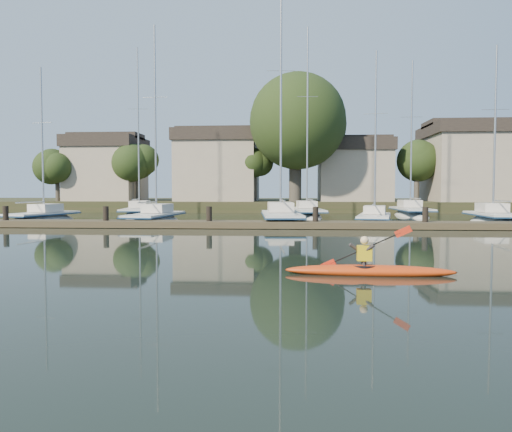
# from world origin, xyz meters

# --- Properties ---
(ground) EXTENTS (160.00, 160.00, 0.00)m
(ground) POSITION_xyz_m (0.00, 0.00, 0.00)
(ground) COLOR black
(ground) RESTS_ON ground
(kayak) EXTENTS (4.28, 0.97, 1.36)m
(kayak) POSITION_xyz_m (3.62, -1.32, 0.17)
(kayak) COLOR #CC3F0F
(kayak) RESTS_ON ground
(dock) EXTENTS (34.00, 2.00, 1.80)m
(dock) POSITION_xyz_m (0.00, 14.00, 0.20)
(dock) COLOR #4D422C
(dock) RESTS_ON ground
(sailboat_0) EXTENTS (3.25, 7.61, 11.70)m
(sailboat_0) POSITION_xyz_m (-15.29, 18.79, -0.19)
(sailboat_0) COLOR silver
(sailboat_0) RESTS_ON ground
(sailboat_1) EXTENTS (2.73, 8.74, 14.08)m
(sailboat_1) POSITION_xyz_m (-7.22, 17.95, -0.19)
(sailboat_1) COLOR silver
(sailboat_1) RESTS_ON ground
(sailboat_2) EXTENTS (3.18, 10.22, 16.66)m
(sailboat_2) POSITION_xyz_m (0.99, 17.82, -0.21)
(sailboat_2) COLOR silver
(sailboat_2) RESTS_ON ground
(sailboat_3) EXTENTS (3.45, 7.74, 12.09)m
(sailboat_3) POSITION_xyz_m (6.90, 18.07, -0.18)
(sailboat_3) COLOR silver
(sailboat_3) RESTS_ON ground
(sailboat_4) EXTENTS (2.57, 7.60, 12.77)m
(sailboat_4) POSITION_xyz_m (14.69, 19.16, -0.21)
(sailboat_4) COLOR silver
(sailboat_4) RESTS_ON ground
(sailboat_5) EXTENTS (3.48, 9.44, 15.26)m
(sailboat_5) POSITION_xyz_m (-11.08, 26.86, -0.19)
(sailboat_5) COLOR silver
(sailboat_5) RESTS_ON ground
(sailboat_6) EXTENTS (2.99, 10.52, 16.51)m
(sailboat_6) POSITION_xyz_m (2.93, 26.47, -0.19)
(sailboat_6) COLOR silver
(sailboat_6) RESTS_ON ground
(sailboat_7) EXTENTS (2.31, 8.73, 14.06)m
(sailboat_7) POSITION_xyz_m (11.42, 27.65, -0.21)
(sailboat_7) COLOR silver
(sailboat_7) RESTS_ON ground
(shore) EXTENTS (90.00, 25.25, 12.75)m
(shore) POSITION_xyz_m (1.61, 40.29, 3.23)
(shore) COLOR #252D16
(shore) RESTS_ON ground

